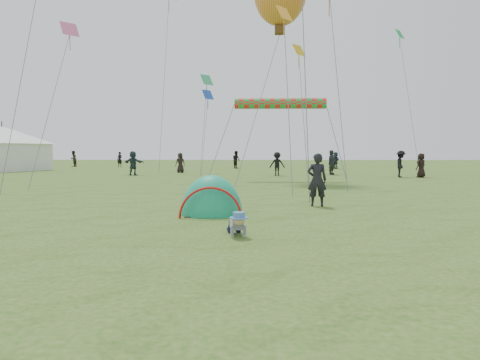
{
  "coord_description": "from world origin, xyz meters",
  "views": [
    {
      "loc": [
        -0.06,
        -9.3,
        1.79
      ],
      "look_at": [
        -0.34,
        2.06,
        1.0
      ],
      "focal_mm": 32.0,
      "sensor_mm": 36.0,
      "label": 1
    }
  ],
  "objects_px": {
    "standing_adult": "(317,180)",
    "event_marquee": "(3,147)",
    "crawling_toddler": "(237,223)",
    "popup_tent": "(211,215)"
  },
  "relations": [
    {
      "from": "standing_adult",
      "to": "event_marquee",
      "type": "distance_m",
      "value": 33.32
    },
    {
      "from": "crawling_toddler",
      "to": "event_marquee",
      "type": "bearing_deg",
      "value": 114.97
    },
    {
      "from": "standing_adult",
      "to": "event_marquee",
      "type": "bearing_deg",
      "value": -39.28
    },
    {
      "from": "standing_adult",
      "to": "event_marquee",
      "type": "relative_size",
      "value": 0.28
    },
    {
      "from": "popup_tent",
      "to": "standing_adult",
      "type": "distance_m",
      "value": 3.83
    },
    {
      "from": "popup_tent",
      "to": "standing_adult",
      "type": "bearing_deg",
      "value": 28.01
    },
    {
      "from": "crawling_toddler",
      "to": "standing_adult",
      "type": "bearing_deg",
      "value": 51.05
    },
    {
      "from": "crawling_toddler",
      "to": "standing_adult",
      "type": "height_order",
      "value": "standing_adult"
    },
    {
      "from": "crawling_toddler",
      "to": "popup_tent",
      "type": "distance_m",
      "value": 3.03
    },
    {
      "from": "crawling_toddler",
      "to": "popup_tent",
      "type": "relative_size",
      "value": 0.32
    }
  ]
}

